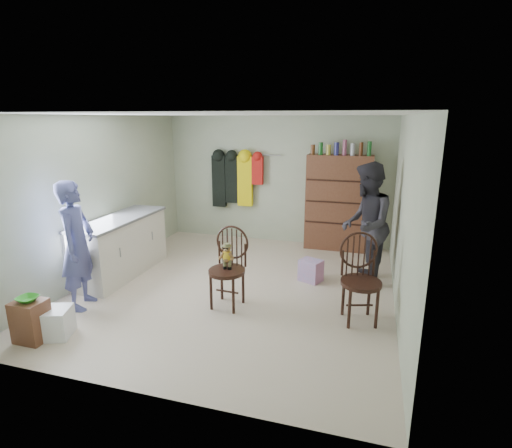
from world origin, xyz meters
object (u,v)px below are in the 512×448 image
(chair_far, at_px, (360,275))
(counter, at_px, (121,246))
(dresser, at_px, (338,202))
(chair_front, at_px, (229,263))

(chair_far, bearing_deg, counter, 155.76)
(chair_far, distance_m, dresser, 2.85)
(chair_front, bearing_deg, chair_far, 6.72)
(dresser, bearing_deg, chair_front, -112.08)
(counter, height_order, chair_far, chair_far)
(chair_front, height_order, dresser, dresser)
(counter, bearing_deg, chair_front, -15.20)
(dresser, bearing_deg, chair_far, -79.19)
(counter, height_order, dresser, dresser)
(counter, distance_m, chair_far, 3.76)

